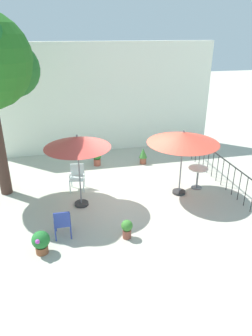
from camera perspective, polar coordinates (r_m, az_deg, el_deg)
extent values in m
plane|color=#B7B4A2|center=(10.51, 0.59, -4.62)|extent=(60.00, 60.00, 0.00)
cube|color=white|center=(13.76, -3.70, 12.76)|extent=(9.58, 0.30, 4.67)
cube|color=black|center=(11.26, 17.36, 1.90)|extent=(0.03, 5.06, 0.03)
cylinder|color=black|center=(10.23, 21.38, -4.13)|extent=(0.02, 0.02, 1.00)
cylinder|color=black|center=(10.49, 20.33, -3.23)|extent=(0.02, 0.02, 1.00)
cylinder|color=black|center=(10.76, 19.34, -2.38)|extent=(0.02, 0.02, 1.00)
cylinder|color=black|center=(11.03, 18.39, -1.56)|extent=(0.02, 0.02, 1.00)
cylinder|color=black|center=(11.31, 17.49, -0.79)|extent=(0.02, 0.02, 1.00)
cylinder|color=black|center=(11.59, 16.63, -0.05)|extent=(0.02, 0.02, 1.00)
cylinder|color=black|center=(11.88, 15.82, 0.65)|extent=(0.02, 0.02, 1.00)
cylinder|color=black|center=(12.17, 15.04, 1.32)|extent=(0.02, 0.02, 1.00)
cylinder|color=black|center=(12.46, 14.30, 1.96)|extent=(0.02, 0.02, 1.00)
cylinder|color=black|center=(12.76, 13.59, 2.56)|extent=(0.02, 0.02, 1.00)
cylinder|color=black|center=(13.06, 12.91, 3.14)|extent=(0.02, 0.02, 1.00)
cylinder|color=black|center=(13.36, 12.27, 3.69)|extent=(0.02, 0.02, 1.00)
sphere|color=#216425|center=(10.29, -20.50, 16.82)|extent=(1.68, 1.68, 1.68)
cylinder|color=#2D2D2D|center=(9.90, -8.27, -6.59)|extent=(0.44, 0.44, 0.08)
cylinder|color=slate|center=(9.39, -8.67, -0.81)|extent=(0.04, 0.04, 2.28)
cone|color=#E0473E|center=(9.02, -9.06, 4.81)|extent=(1.97, 1.97, 0.33)
sphere|color=slate|center=(8.96, -9.14, 5.98)|extent=(0.06, 0.06, 0.06)
cylinder|color=#2D2D2D|center=(10.62, 9.80, -4.42)|extent=(0.44, 0.44, 0.08)
cylinder|color=slate|center=(10.17, 10.21, 0.74)|extent=(0.04, 0.04, 2.17)
cone|color=#DC4B38|center=(9.84, 10.60, 5.60)|extent=(2.30, 2.30, 0.35)
sphere|color=slate|center=(9.78, 10.70, 6.73)|extent=(0.06, 0.06, 0.06)
cylinder|color=white|center=(10.78, 13.31, -0.05)|extent=(0.67, 0.67, 0.02)
cylinder|color=slate|center=(10.94, 13.12, -1.88)|extent=(0.06, 0.06, 0.74)
cylinder|color=slate|center=(11.10, 12.95, -3.53)|extent=(0.37, 0.37, 0.03)
cube|color=silver|center=(10.64, -9.09, -1.89)|extent=(0.57, 0.53, 0.04)
cube|color=silver|center=(10.72, -9.06, -0.28)|extent=(0.47, 0.12, 0.43)
cube|color=silver|center=(10.62, -10.35, -1.32)|extent=(0.11, 0.41, 0.03)
cube|color=silver|center=(10.56, -7.91, -1.29)|extent=(0.11, 0.41, 0.03)
cylinder|color=silver|center=(10.59, -10.35, -3.52)|extent=(0.04, 0.04, 0.42)
cylinder|color=silver|center=(10.53, -7.88, -3.49)|extent=(0.04, 0.04, 0.42)
cylinder|color=silver|center=(10.95, -10.09, -2.51)|extent=(0.04, 0.04, 0.42)
cylinder|color=silver|center=(10.90, -7.70, -2.48)|extent=(0.04, 0.04, 0.42)
cube|color=#2C3E97|center=(8.44, -11.73, -9.79)|extent=(0.44, 0.49, 0.04)
cube|color=#2C3E97|center=(8.13, -11.84, -9.33)|extent=(0.41, 0.05, 0.41)
cube|color=#2C3E97|center=(8.37, -10.44, -9.00)|extent=(0.05, 0.43, 0.03)
cube|color=#2C3E97|center=(8.38, -13.16, -9.21)|extent=(0.05, 0.43, 0.03)
cylinder|color=#2C3E97|center=(8.74, -10.31, -10.09)|extent=(0.04, 0.04, 0.40)
cylinder|color=#2C3E97|center=(8.76, -12.95, -10.29)|extent=(0.04, 0.04, 0.40)
cylinder|color=#2C3E97|center=(8.38, -10.19, -11.77)|extent=(0.04, 0.04, 0.40)
cylinder|color=#2C3E97|center=(8.39, -12.96, -11.98)|extent=(0.04, 0.04, 0.40)
cylinder|color=brown|center=(8.16, -15.34, -14.37)|extent=(0.31, 0.31, 0.20)
cylinder|color=#382819|center=(8.10, -15.42, -13.86)|extent=(0.27, 0.27, 0.02)
sphere|color=#24732F|center=(7.98, -15.58, -12.73)|extent=(0.45, 0.45, 0.45)
sphere|color=#BA44B0|center=(7.79, -16.11, -13.01)|extent=(0.12, 0.12, 0.12)
sphere|color=#BA44B0|center=(8.06, -16.43, -12.44)|extent=(0.10, 0.10, 0.10)
cylinder|color=#944E38|center=(12.73, 3.17, 1.42)|extent=(0.27, 0.27, 0.27)
cylinder|color=#382819|center=(12.68, 3.19, 1.95)|extent=(0.24, 0.24, 0.02)
cone|color=#3A7D32|center=(12.60, 3.21, 2.83)|extent=(0.33, 0.33, 0.40)
cylinder|color=#B35541|center=(12.61, -5.38, 1.11)|extent=(0.28, 0.28, 0.27)
cylinder|color=#382819|center=(12.56, -5.40, 1.64)|extent=(0.25, 0.25, 0.02)
sphere|color=#2C732A|center=(12.50, -5.43, 2.32)|extent=(0.35, 0.35, 0.35)
sphere|color=#E2335C|center=(12.56, -5.00, 2.21)|extent=(0.09, 0.09, 0.09)
sphere|color=#E2335C|center=(12.34, -5.67, 2.37)|extent=(0.08, 0.08, 0.08)
sphere|color=#E2335C|center=(12.51, -4.85, 2.38)|extent=(0.07, 0.07, 0.07)
cylinder|color=#934B3C|center=(8.35, 0.17, -12.10)|extent=(0.23, 0.23, 0.25)
cylinder|color=#382819|center=(8.28, 0.17, -11.45)|extent=(0.20, 0.20, 0.02)
sphere|color=#3D802F|center=(8.20, 0.17, -10.65)|extent=(0.31, 0.31, 0.31)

